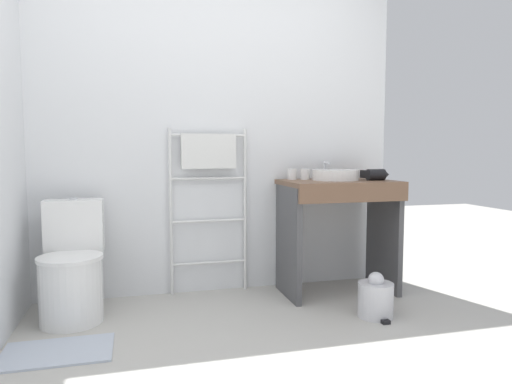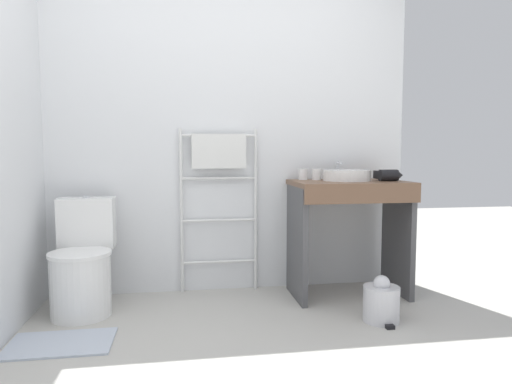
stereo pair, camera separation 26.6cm
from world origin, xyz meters
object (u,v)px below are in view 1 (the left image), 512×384
(hair_dryer, at_px, (375,175))
(toilet, at_px, (72,271))
(towel_radiator, at_px, (209,173))
(sink_basin, at_px, (335,175))
(cup_near_wall, at_px, (292,174))
(cup_near_edge, at_px, (305,174))
(trash_bin, at_px, (376,298))

(hair_dryer, bearing_deg, toilet, -179.14)
(towel_radiator, bearing_deg, sink_basin, -13.09)
(cup_near_wall, relative_size, cup_near_edge, 1.01)
(toilet, relative_size, cup_near_wall, 8.95)
(cup_near_edge, height_order, hair_dryer, same)
(toilet, distance_m, sink_basin, 1.94)
(sink_basin, xyz_separation_m, trash_bin, (0.03, -0.58, -0.77))
(toilet, relative_size, trash_bin, 2.58)
(sink_basin, relative_size, cup_near_wall, 4.09)
(sink_basin, relative_size, hair_dryer, 1.84)
(towel_radiator, bearing_deg, hair_dryer, -13.49)
(towel_radiator, relative_size, sink_basin, 3.56)
(towel_radiator, distance_m, trash_bin, 1.46)
(cup_near_edge, xyz_separation_m, trash_bin, (0.22, -0.70, -0.77))
(toilet, bearing_deg, sink_basin, 3.35)
(towel_radiator, relative_size, trash_bin, 4.20)
(cup_near_wall, bearing_deg, towel_radiator, 175.07)
(towel_radiator, xyz_separation_m, hair_dryer, (1.21, -0.29, -0.01))
(toilet, xyz_separation_m, cup_near_edge, (1.65, 0.23, 0.58))
(sink_basin, xyz_separation_m, hair_dryer, (0.29, -0.08, 0.00))
(towel_radiator, height_order, sink_basin, towel_radiator)
(sink_basin, height_order, cup_near_edge, cup_near_edge)
(toilet, relative_size, sink_basin, 2.19)
(cup_near_edge, distance_m, trash_bin, 1.06)
(towel_radiator, relative_size, cup_near_wall, 14.59)
(toilet, distance_m, trash_bin, 1.94)
(cup_near_wall, relative_size, hair_dryer, 0.45)
(towel_radiator, height_order, trash_bin, towel_radiator)
(towel_radiator, xyz_separation_m, cup_near_wall, (0.63, -0.05, -0.01))
(cup_near_edge, distance_m, hair_dryer, 0.52)
(toilet, bearing_deg, trash_bin, -14.01)
(hair_dryer, relative_size, trash_bin, 0.64)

